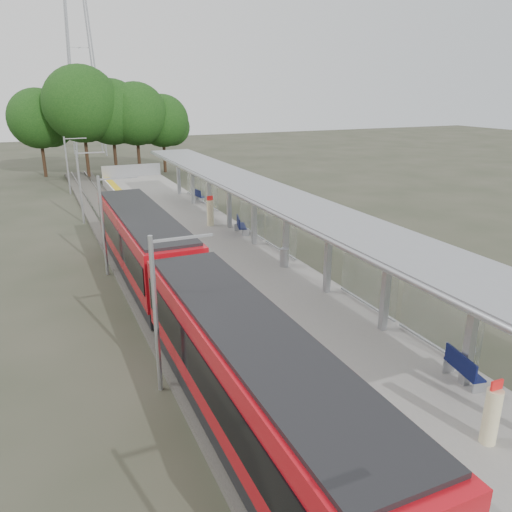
# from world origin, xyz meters

# --- Properties ---
(ground) EXTENTS (200.00, 200.00, 0.00)m
(ground) POSITION_xyz_m (0.00, 0.00, 0.00)
(ground) COLOR #474438
(ground) RESTS_ON ground
(trackbed) EXTENTS (3.00, 70.00, 0.24)m
(trackbed) POSITION_xyz_m (-4.50, 20.00, 0.12)
(trackbed) COLOR #59544C
(trackbed) RESTS_ON ground
(platform) EXTENTS (6.00, 50.00, 1.00)m
(platform) POSITION_xyz_m (0.00, 20.00, 0.50)
(platform) COLOR gray
(platform) RESTS_ON ground
(tactile_strip) EXTENTS (0.60, 50.00, 0.02)m
(tactile_strip) POSITION_xyz_m (-2.55, 20.00, 1.01)
(tactile_strip) COLOR gold
(tactile_strip) RESTS_ON platform
(end_fence) EXTENTS (6.00, 0.10, 1.20)m
(end_fence) POSITION_xyz_m (0.00, 44.95, 1.60)
(end_fence) COLOR #9EA0A5
(end_fence) RESTS_ON platform
(train) EXTENTS (2.74, 27.60, 3.62)m
(train) POSITION_xyz_m (-4.50, 10.50, 2.05)
(train) COLOR black
(train) RESTS_ON ground
(canopy) EXTENTS (3.27, 38.00, 3.66)m
(canopy) POSITION_xyz_m (1.61, 16.19, 4.20)
(canopy) COLOR #9EA0A5
(canopy) RESTS_ON platform
(pylon) EXTENTS (8.00, 4.00, 38.00)m
(pylon) POSITION_xyz_m (-1.00, 73.00, 19.00)
(pylon) COLOR #9EA0A5
(pylon) RESTS_ON ground
(tree_cluster) EXTENTS (19.77, 10.70, 12.16)m
(tree_cluster) POSITION_xyz_m (-1.40, 52.16, 7.13)
(tree_cluster) COLOR #382316
(tree_cluster) RESTS_ON ground
(catenary_masts) EXTENTS (2.08, 48.16, 5.40)m
(catenary_masts) POSITION_xyz_m (-6.22, 19.00, 2.91)
(catenary_masts) COLOR #9EA0A5
(catenary_masts) RESTS_ON ground
(bench_near) EXTENTS (0.73, 1.57, 1.03)m
(bench_near) POSITION_xyz_m (1.93, 2.07, 1.54)
(bench_near) COLOR #0E1546
(bench_near) RESTS_ON platform
(bench_mid) EXTENTS (0.92, 1.65, 1.08)m
(bench_mid) POSITION_xyz_m (2.08, 20.35, 1.57)
(bench_mid) COLOR #0E1546
(bench_mid) RESTS_ON platform
(bench_far) EXTENTS (0.54, 1.43, 0.96)m
(bench_far) POSITION_xyz_m (2.62, 30.47, 1.50)
(bench_far) COLOR #0E1546
(bench_far) RESTS_ON platform
(info_pillar_near) EXTENTS (0.41, 0.41, 1.82)m
(info_pillar_near) POSITION_xyz_m (0.49, -0.27, 1.79)
(info_pillar_near) COLOR beige
(info_pillar_near) RESTS_ON platform
(info_pillar_far) EXTENTS (0.45, 0.45, 2.00)m
(info_pillar_far) POSITION_xyz_m (1.01, 22.92, 1.87)
(info_pillar_far) COLOR beige
(info_pillar_far) RESTS_ON platform
(litter_bin) EXTENTS (0.50, 0.50, 0.94)m
(litter_bin) POSITION_xyz_m (1.82, 13.78, 1.47)
(litter_bin) COLOR #9EA0A5
(litter_bin) RESTS_ON platform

